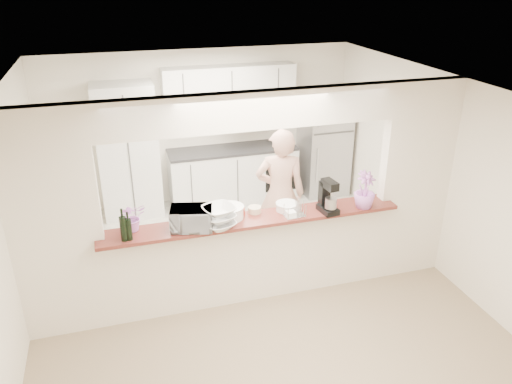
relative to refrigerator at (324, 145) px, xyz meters
name	(u,v)px	position (x,y,z in m)	size (l,w,h in m)	color
floor	(253,296)	(-2.05, -2.65, -0.85)	(6.00, 6.00, 0.00)	tan
tile_overlay	(223,236)	(-2.05, -1.10, -0.84)	(5.00, 2.90, 0.01)	beige
partition	(252,184)	(-2.05, -2.65, 0.63)	(5.00, 0.15, 2.50)	silver
bar_counter	(253,256)	(-2.05, -2.65, -0.27)	(3.40, 0.38, 1.09)	silver
kitchen_cabinets	(194,150)	(-2.24, 0.07, 0.12)	(3.15, 0.62, 2.25)	silver
refrigerator	(324,145)	(0.00, 0.00, 0.00)	(0.75, 0.70, 1.70)	#BABAC0
flower_left	(132,217)	(-3.35, -2.60, 0.39)	(0.28, 0.24, 0.31)	#D26FC7
wine_bottle_a	(123,228)	(-3.45, -2.80, 0.38)	(0.07, 0.07, 0.36)	black
wine_bottle_b	(129,229)	(-3.40, -2.80, 0.36)	(0.06, 0.06, 0.31)	black
toaster_oven	(191,219)	(-2.75, -2.75, 0.36)	(0.44, 0.30, 0.24)	#B7B7BC
serving_bowls	(219,218)	(-2.47, -2.82, 0.36)	(0.33, 0.33, 0.25)	silver
plate_stack_a	(230,212)	(-2.30, -2.62, 0.31)	(0.31, 0.31, 0.14)	white
plate_stack_b	(287,207)	(-1.63, -2.62, 0.29)	(0.25, 0.25, 0.09)	white
red_bowl	(238,212)	(-2.20, -2.57, 0.28)	(0.16, 0.16, 0.08)	maroon
tan_bowl	(255,210)	(-2.00, -2.57, 0.27)	(0.15, 0.15, 0.07)	#C4AF8A
utensil_caddy	(295,209)	(-1.60, -2.80, 0.33)	(0.24, 0.15, 0.22)	silver
stand_mixer	(328,198)	(-1.20, -2.79, 0.41)	(0.20, 0.29, 0.39)	black
flower_right	(365,190)	(-0.75, -2.80, 0.46)	(0.24, 0.24, 0.44)	#B562B6
person	(280,195)	(-1.42, -1.81, 0.05)	(0.65, 0.43, 1.79)	#DAA38D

